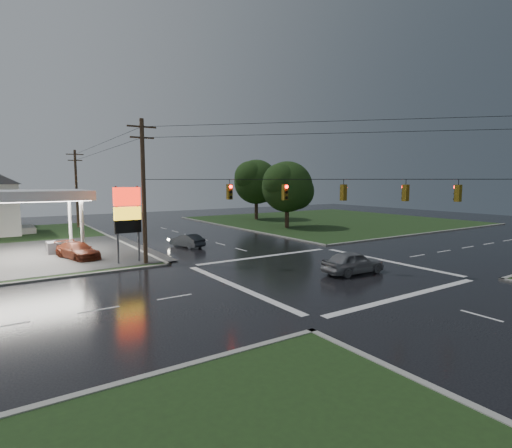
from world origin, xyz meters
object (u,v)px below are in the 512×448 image
pylon_sign (127,212)px  utility_pole_n (76,188)px  car_crossing (353,262)px  car_pump (78,251)px  car_north (187,241)px  tree_ne_far (257,182)px  utility_pole_nw (144,190)px  tree_ne_near (288,187)px

pylon_sign → utility_pole_n: 27.56m
car_crossing → car_pump: 22.00m
utility_pole_n → car_north: bearing=-75.6°
tree_ne_far → car_crossing: 39.17m
utility_pole_nw → car_pump: utility_pole_nw is taller
utility_pole_nw → car_pump: (-3.98, 5.14, -5.03)m
car_north → car_pump: 9.88m
tree_ne_far → car_north: size_ratio=2.51×
utility_pole_nw → car_pump: 8.22m
utility_pole_n → car_crossing: (10.97, -39.50, -4.68)m
car_north → car_crossing: (5.08, -16.56, 0.15)m
tree_ne_near → car_pump: tree_ne_near is taller
pylon_sign → car_north: 8.92m
utility_pole_n → car_pump: utility_pole_n is taller
tree_ne_far → utility_pole_nw: bearing=-137.4°
utility_pole_n → car_pump: (-3.98, -23.36, -4.78)m
tree_ne_far → car_pump: size_ratio=2.06×
car_north → car_pump: bearing=-12.6°
tree_ne_far → car_pump: (-30.63, -19.35, -5.49)m
pylon_sign → tree_ne_near: bearing=25.0°
tree_ne_near → car_north: 19.68m
utility_pole_nw → tree_ne_near: (23.64, 12.49, -0.16)m
tree_ne_near → car_north: size_ratio=2.30×
utility_pole_nw → tree_ne_near: 26.74m
tree_ne_far → utility_pole_n: bearing=171.5°
pylon_sign → car_crossing: (11.97, -12.00, -3.22)m
car_pump → utility_pole_n: bearing=62.0°
utility_pole_n → tree_ne_far: 26.96m
pylon_sign → utility_pole_nw: bearing=-45.0°
pylon_sign → car_pump: pylon_sign is taller
tree_ne_near → car_crossing: bearing=-118.3°
utility_pole_n → tree_ne_near: size_ratio=1.17×
car_north → car_pump: size_ratio=0.82×
utility_pole_nw → utility_pole_n: size_ratio=1.05×
pylon_sign → utility_pole_nw: (1.00, -1.00, 1.71)m
utility_pole_nw → tree_ne_far: (26.65, 24.49, 0.46)m
pylon_sign → utility_pole_nw: utility_pole_nw is taller
utility_pole_nw → car_crossing: 16.30m
utility_pole_nw → car_pump: size_ratio=2.31×
car_crossing → pylon_sign: bearing=48.0°
tree_ne_far → car_pump: tree_ne_far is taller
car_crossing → car_pump: bearing=45.8°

